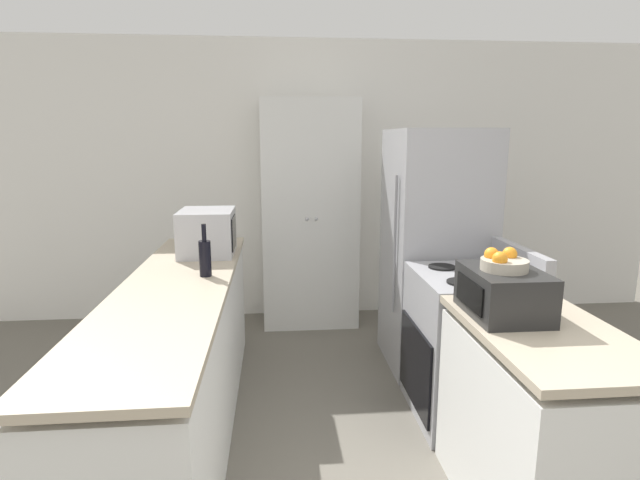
{
  "coord_description": "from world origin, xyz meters",
  "views": [
    {
      "loc": [
        -0.28,
        -1.3,
        1.7
      ],
      "look_at": [
        0.0,
        1.9,
        1.05
      ],
      "focal_mm": 28.0,
      "sensor_mm": 36.0,
      "label": 1
    }
  ],
  "objects_px": {
    "stove": "(468,345)",
    "wine_bottle": "(205,257)",
    "refrigerator": "(435,250)",
    "microwave": "(207,232)",
    "pantry_cabinet": "(310,215)",
    "fruit_bowl": "(503,262)",
    "toaster_oven": "(503,292)"
  },
  "relations": [
    {
      "from": "pantry_cabinet",
      "to": "toaster_oven",
      "type": "distance_m",
      "value": 2.51
    },
    {
      "from": "refrigerator",
      "to": "microwave",
      "type": "distance_m",
      "value": 1.67
    },
    {
      "from": "microwave",
      "to": "wine_bottle",
      "type": "xyz_separation_m",
      "value": [
        0.06,
        -0.59,
        -0.04
      ]
    },
    {
      "from": "pantry_cabinet",
      "to": "toaster_oven",
      "type": "relative_size",
      "value": 4.94
    },
    {
      "from": "stove",
      "to": "fruit_bowl",
      "type": "height_order",
      "value": "fruit_bowl"
    },
    {
      "from": "wine_bottle",
      "to": "refrigerator",
      "type": "bearing_deg",
      "value": 22.44
    },
    {
      "from": "pantry_cabinet",
      "to": "fruit_bowl",
      "type": "relative_size",
      "value": 9.87
    },
    {
      "from": "toaster_oven",
      "to": "pantry_cabinet",
      "type": "bearing_deg",
      "value": 106.63
    },
    {
      "from": "stove",
      "to": "wine_bottle",
      "type": "xyz_separation_m",
      "value": [
        -1.58,
        0.11,
        0.56
      ]
    },
    {
      "from": "microwave",
      "to": "fruit_bowl",
      "type": "bearing_deg",
      "value": -43.02
    },
    {
      "from": "stove",
      "to": "refrigerator",
      "type": "bearing_deg",
      "value": 88.67
    },
    {
      "from": "stove",
      "to": "wine_bottle",
      "type": "relative_size",
      "value": 3.44
    },
    {
      "from": "stove",
      "to": "wine_bottle",
      "type": "height_order",
      "value": "wine_bottle"
    },
    {
      "from": "pantry_cabinet",
      "to": "microwave",
      "type": "relative_size",
      "value": 4.57
    },
    {
      "from": "refrigerator",
      "to": "wine_bottle",
      "type": "height_order",
      "value": "refrigerator"
    },
    {
      "from": "wine_bottle",
      "to": "fruit_bowl",
      "type": "xyz_separation_m",
      "value": [
        1.43,
        -0.8,
        0.14
      ]
    },
    {
      "from": "refrigerator",
      "to": "wine_bottle",
      "type": "bearing_deg",
      "value": -157.56
    },
    {
      "from": "pantry_cabinet",
      "to": "refrigerator",
      "type": "xyz_separation_m",
      "value": [
        0.87,
        -0.95,
        -0.14
      ]
    },
    {
      "from": "microwave",
      "to": "wine_bottle",
      "type": "height_order",
      "value": "same"
    },
    {
      "from": "fruit_bowl",
      "to": "toaster_oven",
      "type": "bearing_deg",
      "value": 16.6
    },
    {
      "from": "stove",
      "to": "toaster_oven",
      "type": "distance_m",
      "value": 0.89
    },
    {
      "from": "stove",
      "to": "fruit_bowl",
      "type": "distance_m",
      "value": 0.99
    },
    {
      "from": "refrigerator",
      "to": "pantry_cabinet",
      "type": "bearing_deg",
      "value": 132.59
    },
    {
      "from": "refrigerator",
      "to": "wine_bottle",
      "type": "distance_m",
      "value": 1.73
    },
    {
      "from": "wine_bottle",
      "to": "fruit_bowl",
      "type": "height_order",
      "value": "same"
    },
    {
      "from": "wine_bottle",
      "to": "toaster_oven",
      "type": "distance_m",
      "value": 1.65
    },
    {
      "from": "fruit_bowl",
      "to": "wine_bottle",
      "type": "bearing_deg",
      "value": 150.76
    },
    {
      "from": "stove",
      "to": "refrigerator",
      "type": "xyz_separation_m",
      "value": [
        0.02,
        0.77,
        0.42
      ]
    },
    {
      "from": "stove",
      "to": "microwave",
      "type": "relative_size",
      "value": 2.38
    },
    {
      "from": "microwave",
      "to": "fruit_bowl",
      "type": "height_order",
      "value": "same"
    },
    {
      "from": "microwave",
      "to": "refrigerator",
      "type": "bearing_deg",
      "value": 2.38
    },
    {
      "from": "pantry_cabinet",
      "to": "fruit_bowl",
      "type": "bearing_deg",
      "value": -73.69
    }
  ]
}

